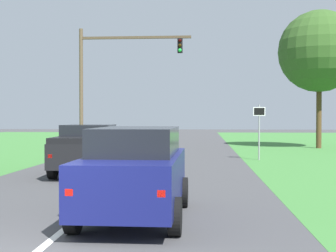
{
  "coord_description": "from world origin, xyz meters",
  "views": [
    {
      "loc": [
        2.67,
        -7.04,
        2.21
      ],
      "look_at": [
        0.85,
        18.45,
        1.68
      ],
      "focal_mm": 51.04,
      "sensor_mm": 36.0,
      "label": 1
    }
  ],
  "objects_px": {
    "traffic_light": "(109,71)",
    "keep_moving_sign": "(259,125)",
    "pickup_truck_lead": "(90,149)",
    "red_suv_near": "(136,171)",
    "oak_tree_right": "(319,51)"
  },
  "relations": [
    {
      "from": "keep_moving_sign",
      "to": "oak_tree_right",
      "type": "distance_m",
      "value": 11.69
    },
    {
      "from": "pickup_truck_lead",
      "to": "oak_tree_right",
      "type": "xyz_separation_m",
      "value": [
        12.3,
        15.62,
        5.68
      ]
    },
    {
      "from": "keep_moving_sign",
      "to": "oak_tree_right",
      "type": "bearing_deg",
      "value": 60.89
    },
    {
      "from": "red_suv_near",
      "to": "pickup_truck_lead",
      "type": "distance_m",
      "value": 8.18
    },
    {
      "from": "traffic_light",
      "to": "oak_tree_right",
      "type": "xyz_separation_m",
      "value": [
        13.95,
        3.39,
        1.54
      ]
    },
    {
      "from": "traffic_light",
      "to": "oak_tree_right",
      "type": "height_order",
      "value": "oak_tree_right"
    },
    {
      "from": "traffic_light",
      "to": "keep_moving_sign",
      "type": "distance_m",
      "value": 11.09
    },
    {
      "from": "red_suv_near",
      "to": "traffic_light",
      "type": "height_order",
      "value": "traffic_light"
    },
    {
      "from": "oak_tree_right",
      "to": "traffic_light",
      "type": "bearing_deg",
      "value": -166.36
    },
    {
      "from": "red_suv_near",
      "to": "pickup_truck_lead",
      "type": "height_order",
      "value": "red_suv_near"
    },
    {
      "from": "keep_moving_sign",
      "to": "pickup_truck_lead",
      "type": "bearing_deg",
      "value": -138.37
    },
    {
      "from": "traffic_light",
      "to": "oak_tree_right",
      "type": "relative_size",
      "value": 0.82
    },
    {
      "from": "keep_moving_sign",
      "to": "oak_tree_right",
      "type": "height_order",
      "value": "oak_tree_right"
    },
    {
      "from": "red_suv_near",
      "to": "pickup_truck_lead",
      "type": "relative_size",
      "value": 0.89
    },
    {
      "from": "pickup_truck_lead",
      "to": "oak_tree_right",
      "type": "relative_size",
      "value": 0.54
    }
  ]
}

